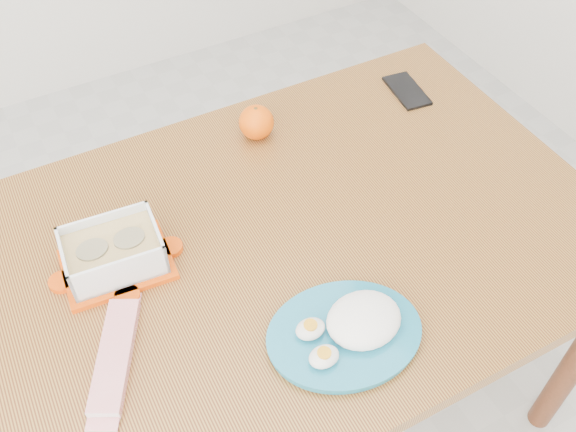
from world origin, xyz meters
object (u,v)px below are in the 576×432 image
food_container (114,253)px  orange_fruit (256,122)px  dining_table (288,261)px  rice_plate (351,328)px  smartphone (407,91)px

food_container → orange_fruit: 0.47m
food_container → orange_fruit: size_ratio=2.68×
dining_table → rice_plate: bearing=-92.6°
orange_fruit → smartphone: (0.42, -0.03, -0.04)m
food_container → orange_fruit: (0.42, 0.22, -0.00)m
dining_table → food_container: 0.37m
dining_table → food_container: (-0.34, 0.09, 0.13)m
rice_plate → smartphone: (0.52, 0.54, -0.02)m
rice_plate → food_container: bearing=144.1°
food_container → rice_plate: size_ratio=0.67×
dining_table → rice_plate: (-0.02, -0.26, 0.11)m
orange_fruit → dining_table: bearing=-105.1°
dining_table → rice_plate: rice_plate is taller
rice_plate → smartphone: 0.75m
orange_fruit → smartphone: bearing=-4.4°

